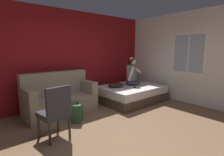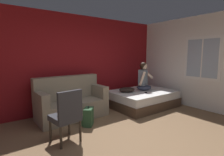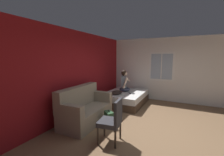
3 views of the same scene
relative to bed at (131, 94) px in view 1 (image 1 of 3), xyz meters
name	(u,v)px [view 1 (image 1 of 3)]	position (x,y,z in m)	size (l,w,h in m)	color
ground_plane	(122,140)	(-1.88, -1.59, -0.24)	(40.00, 40.00, 0.00)	brown
wall_back_accent	(59,59)	(-1.88, 1.02, 1.11)	(11.05, 0.16, 2.70)	maroon
wall_side_with_window	(204,59)	(1.23, -1.59, 1.12)	(0.19, 6.47, 2.70)	silver
bed	(131,94)	(0.00, 0.00, 0.00)	(1.94, 1.46, 0.48)	#4C3828
couch	(60,98)	(-2.17, 0.40, 0.16)	(1.72, 0.87, 1.04)	gray
side_chair	(55,111)	(-2.75, -0.79, 0.30)	(0.52, 0.52, 0.98)	#382D23
person_seated	(132,74)	(0.15, 0.11, 0.60)	(0.65, 0.61, 0.88)	#383D51
backpack	(77,113)	(-2.08, -0.33, -0.04)	(0.35, 0.35, 0.46)	#2D5133
throw_pillow	(116,85)	(-0.49, 0.17, 0.31)	(0.48, 0.36, 0.14)	#2D231E
cell_phone	(134,87)	(-0.10, -0.23, 0.25)	(0.07, 0.14, 0.01)	black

